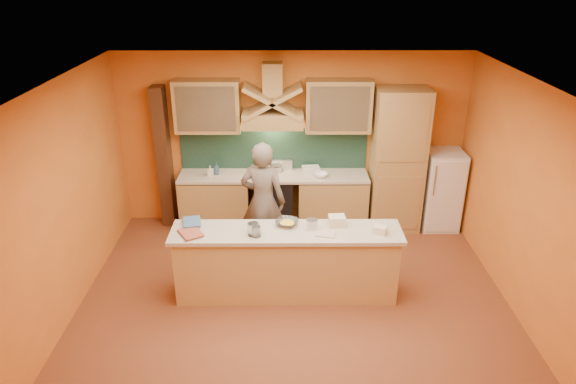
{
  "coord_description": "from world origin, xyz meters",
  "views": [
    {
      "loc": [
        -0.11,
        -5.34,
        4.03
      ],
      "look_at": [
        -0.08,
        0.9,
        1.2
      ],
      "focal_mm": 32.0,
      "sensor_mm": 36.0,
      "label": 1
    }
  ],
  "objects_px": {
    "fridge": "(441,190)",
    "mixing_bowl": "(287,223)",
    "stove": "(274,201)",
    "kitchen_scale": "(312,225)",
    "person": "(263,201)"
  },
  "relations": [
    {
      "from": "stove",
      "to": "mixing_bowl",
      "type": "height_order",
      "value": "mixing_bowl"
    },
    {
      "from": "person",
      "to": "mixing_bowl",
      "type": "height_order",
      "value": "person"
    },
    {
      "from": "fridge",
      "to": "kitchen_scale",
      "type": "relative_size",
      "value": 10.29
    },
    {
      "from": "stove",
      "to": "fridge",
      "type": "relative_size",
      "value": 0.69
    },
    {
      "from": "kitchen_scale",
      "to": "mixing_bowl",
      "type": "bearing_deg",
      "value": 166.86
    },
    {
      "from": "mixing_bowl",
      "to": "kitchen_scale",
      "type": "bearing_deg",
      "value": -15.49
    },
    {
      "from": "stove",
      "to": "mixing_bowl",
      "type": "relative_size",
      "value": 3.23
    },
    {
      "from": "person",
      "to": "fridge",
      "type": "bearing_deg",
      "value": -149.81
    },
    {
      "from": "fridge",
      "to": "kitchen_scale",
      "type": "height_order",
      "value": "fridge"
    },
    {
      "from": "fridge",
      "to": "person",
      "type": "bearing_deg",
      "value": -161.75
    },
    {
      "from": "mixing_bowl",
      "to": "fridge",
      "type": "bearing_deg",
      "value": 35.11
    },
    {
      "from": "fridge",
      "to": "mixing_bowl",
      "type": "distance_m",
      "value": 3.06
    },
    {
      "from": "stove",
      "to": "fridge",
      "type": "xyz_separation_m",
      "value": [
        2.7,
        0.0,
        0.2
      ]
    },
    {
      "from": "fridge",
      "to": "person",
      "type": "xyz_separation_m",
      "value": [
        -2.83,
        -0.93,
        0.24
      ]
    },
    {
      "from": "person",
      "to": "stove",
      "type": "bearing_deg",
      "value": -85.94
    }
  ]
}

